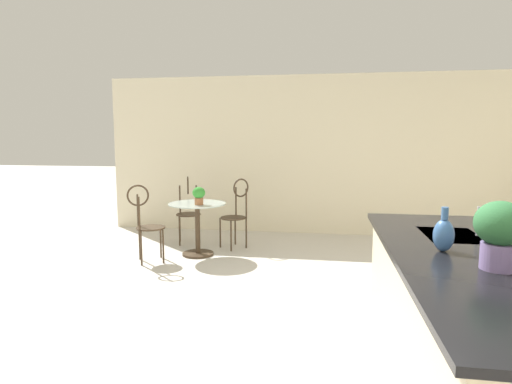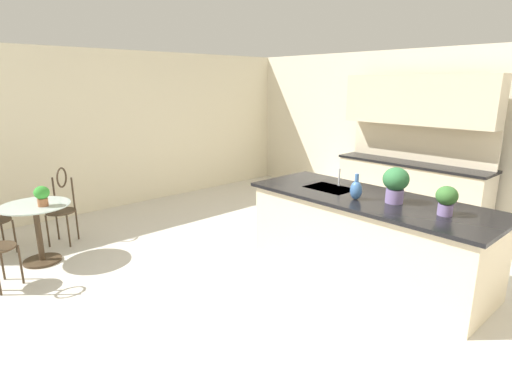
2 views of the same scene
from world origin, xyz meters
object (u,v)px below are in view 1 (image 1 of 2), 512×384
Objects in this scene: potted_plant_on_table at (199,195)px; vase_on_counter at (444,235)px; chair_near_window at (146,220)px; bistro_table at (198,224)px; chair_by_island at (236,210)px; chair_toward_desk at (188,207)px; potted_plant_counter_near at (500,231)px.

vase_on_counter is at bearing 42.15° from potted_plant_on_table.
vase_on_counter is (2.38, 3.07, 0.46)m from chair_near_window.
chair_near_window reaches higher than bistro_table.
chair_near_window is at bearing -47.29° from chair_by_island.
chair_toward_desk is 4.95m from potted_plant_counter_near.
chair_toward_desk is at bearing 169.14° from chair_near_window.
chair_near_window is 0.77m from potted_plant_on_table.
chair_near_window is 1.00× the size of chair_by_island.
chair_toward_desk is 2.72× the size of potted_plant_counter_near.
potted_plant_counter_near is at bearing 50.13° from chair_near_window.
potted_plant_on_table is 4.04m from potted_plant_counter_near.
chair_near_window is at bearing -63.49° from potted_plant_on_table.
chair_by_island is at bearing -148.25° from vase_on_counter.
bistro_table is 0.77× the size of chair_by_island.
vase_on_counter reaches higher than bistro_table.
potted_plant_counter_near is 1.33× the size of vase_on_counter.
potted_plant_counter_near is (3.17, 2.70, 0.69)m from bistro_table.
vase_on_counter is at bearing 39.28° from chair_toward_desk.
chair_toward_desk is (-1.12, 0.21, 0.00)m from chair_near_window.
vase_on_counter is at bearing 31.75° from chair_by_island.
chair_toward_desk is 3.62× the size of vase_on_counter.
vase_on_counter reaches higher than potted_plant_on_table.
vase_on_counter is (-0.35, -0.19, -0.11)m from potted_plant_counter_near.
potted_plant_on_table is at bearing -139.13° from potted_plant_counter_near.
bistro_table is at bearing -139.58° from potted_plant_counter_near.
vase_on_counter reaches higher than chair_by_island.
chair_near_window is 3.91m from vase_on_counter.
chair_by_island is 4.27× the size of potted_plant_on_table.
chair_near_window is (0.44, -0.57, 0.13)m from bistro_table.
chair_by_island is at bearing 148.31° from potted_plant_on_table.
bistro_table is 4.22m from potted_plant_counter_near.
potted_plant_counter_near reaches higher than chair_near_window.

